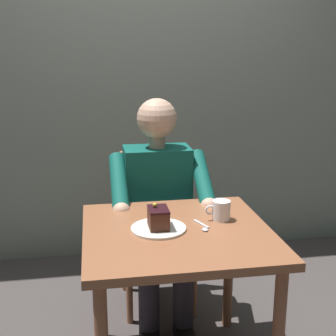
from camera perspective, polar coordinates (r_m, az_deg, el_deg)
cafe_rear_panel at (r=3.25m, az=-3.57°, el=15.10°), size 6.40×0.12×3.00m
dining_table at (r=2.03m, az=1.15°, el=-10.29°), size 0.81×0.78×0.72m
chair at (r=2.72m, az=-1.61°, el=-6.64°), size 0.42×0.42×0.89m
seated_person at (r=2.51m, az=-1.08°, el=-4.86°), size 0.53×0.58×1.22m
dessert_plate at (r=1.99m, az=-1.19°, el=-7.50°), size 0.24×0.24×0.01m
cake_slice at (r=1.98m, az=-1.20°, el=-6.19°), size 0.08×0.12×0.11m
coffee_cup at (r=2.10m, az=6.59°, el=-5.19°), size 0.12×0.08×0.09m
dessert_spoon at (r=2.02m, az=4.40°, el=-7.30°), size 0.05×0.14×0.01m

